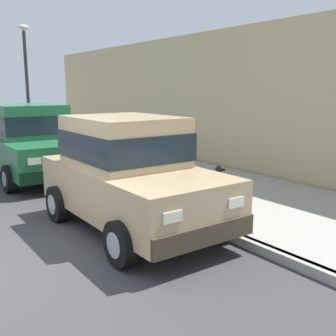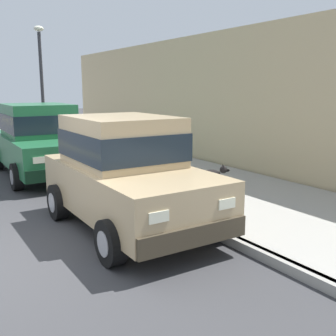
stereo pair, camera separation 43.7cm
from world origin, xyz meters
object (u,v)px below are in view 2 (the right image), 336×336
car_tan_hatchback (126,171)px  dog_black (214,173)px  car_green_sedan (39,139)px  street_lamp (41,72)px

car_tan_hatchback → dog_black: car_tan_hatchback is taller
car_green_sedan → car_tan_hatchback: bearing=-89.2°
car_green_sedan → street_lamp: bearing=72.6°
car_tan_hatchback → dog_black: size_ratio=5.47×
car_tan_hatchback → street_lamp: size_ratio=0.86×
dog_black → street_lamp: size_ratio=0.16×
car_green_sedan → street_lamp: 5.05m
car_tan_hatchback → dog_black: 3.00m
street_lamp → dog_black: bearing=-80.4°
car_tan_hatchback → street_lamp: (1.33, 9.49, 1.93)m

